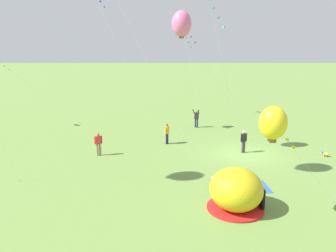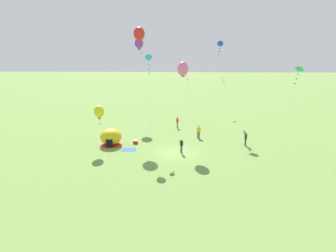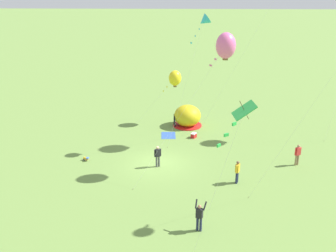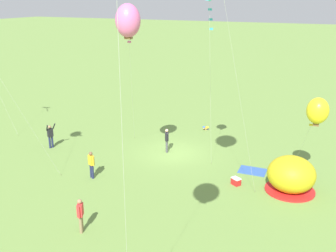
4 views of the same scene
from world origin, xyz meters
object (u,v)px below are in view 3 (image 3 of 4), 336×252
object	(u,v)px
kite_cyan	(204,21)
person_arms_raised	(199,216)
popup_tent	(187,116)
toddler_crawling	(86,159)
person_far_back	(237,171)
kite_green	(239,119)
cooler_box	(194,135)
kite_yellow	(175,78)
person_with_toddler	(298,154)
person_center_field	(158,155)
kite_pink	(226,46)

from	to	relation	value
kite_cyan	person_arms_raised	bearing A→B (deg)	-2.81
popup_tent	toddler_crawling	world-z (taller)	popup_tent
person_far_back	kite_green	size ratio (longest dim) A/B	0.18
toddler_crawling	person_far_back	distance (m)	12.03
toddler_crawling	cooler_box	bearing A→B (deg)	119.97
toddler_crawling	kite_yellow	world-z (taller)	kite_yellow
person_arms_raised	kite_yellow	xyz separation A→B (m)	(-17.87, -1.69, 3.56)
kite_yellow	person_with_toddler	bearing A→B (deg)	46.37
popup_tent	person_center_field	world-z (taller)	popup_tent
person_far_back	kite_yellow	distance (m)	13.52
popup_tent	person_far_back	world-z (taller)	popup_tent
kite_yellow	kite_green	xyz separation A→B (m)	(23.74, 2.64, 4.52)
cooler_box	kite_cyan	xyz separation A→B (m)	(1.85, 0.49, 10.33)
popup_tent	kite_pink	distance (m)	12.51
kite_cyan	kite_pink	world-z (taller)	kite_cyan
toddler_crawling	kite_green	distance (m)	19.75
person_with_toddler	kite_green	bearing A→B (deg)	-25.76
toddler_crawling	kite_pink	size ratio (longest dim) A/B	0.05
kite_cyan	kite_yellow	bearing A→B (deg)	-158.38
cooler_box	kite_cyan	bearing A→B (deg)	14.81
kite_cyan	cooler_box	bearing A→B (deg)	-165.19
person_far_back	kite_pink	distance (m)	8.76
cooler_box	person_arms_raised	bearing A→B (deg)	-0.43
popup_tent	person_center_field	xyz separation A→B (m)	(8.92, -2.40, -0.03)
toddler_crawling	person_with_toddler	bearing A→B (deg)	89.13
person_center_field	person_with_toddler	bearing A→B (deg)	93.27
person_center_field	kite_yellow	world-z (taller)	kite_yellow
person_arms_raised	person_center_field	distance (m)	8.54
kite_pink	toddler_crawling	bearing A→B (deg)	-95.15
kite_yellow	person_arms_raised	bearing A→B (deg)	5.41
person_far_back	toddler_crawling	bearing A→B (deg)	-105.61
kite_pink	person_center_field	bearing A→B (deg)	-90.96
cooler_box	person_center_field	world-z (taller)	person_center_field
popup_tent	person_with_toddler	distance (m)	11.82
person_far_back	person_center_field	bearing A→B (deg)	-112.23
person_with_toddler	kite_yellow	size ratio (longest dim) A/B	0.32
popup_tent	kite_green	world-z (taller)	kite_green
person_far_back	kite_yellow	xyz separation A→B (m)	(-12.18, -4.62, 3.60)
person_arms_raised	kite_green	xyz separation A→B (m)	(5.87, 0.95, 8.08)
person_with_toddler	kite_yellow	world-z (taller)	kite_yellow
kite_cyan	kite_green	world-z (taller)	kite_cyan
person_far_back	kite_pink	bearing A→B (deg)	-155.89
person_with_toddler	kite_green	distance (m)	18.07
person_far_back	popup_tent	bearing A→B (deg)	-163.36
toddler_crawling	person_arms_raised	bearing A→B (deg)	44.07
cooler_box	person_center_field	bearing A→B (deg)	-26.56
person_arms_raised	person_center_field	world-z (taller)	person_arms_raised
kite_pink	kite_green	world-z (taller)	kite_pink
person_arms_raised	person_with_toddler	distance (m)	11.77
kite_green	kite_cyan	bearing A→B (deg)	-178.86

